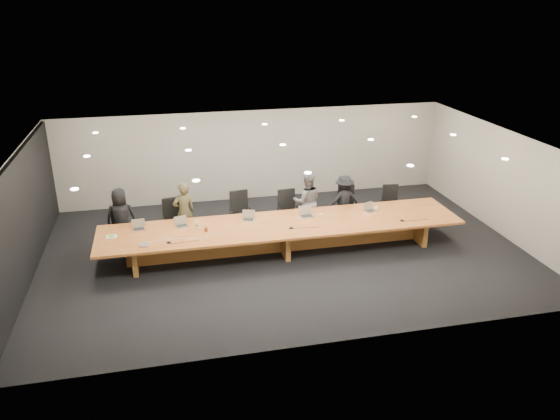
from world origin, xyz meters
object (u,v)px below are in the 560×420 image
at_px(person_a, 121,218).
at_px(mic_right, 402,220).
at_px(chair_left, 174,220).
at_px(chair_mid_right, 289,211).
at_px(laptop_c, 248,216).
at_px(paper_cup_far, 376,209).
at_px(chair_right, 348,206).
at_px(av_box, 144,245).
at_px(chair_far_right, 391,204).
at_px(laptop_d, 307,212).
at_px(paper_cup_near, 320,215).
at_px(water_bottle, 197,225).
at_px(person_b, 184,212).
at_px(laptop_b, 182,222).
at_px(mic_center, 291,228).
at_px(conference_table, 283,232).
at_px(person_d, 344,201).
at_px(laptop_a, 139,225).
at_px(person_c, 307,201).
at_px(chair_far_left, 118,227).
at_px(amber_mug, 206,229).
at_px(laptop_e, 371,207).
at_px(chair_mid_left, 242,213).

height_order(person_a, mic_right, person_a).
height_order(chair_left, chair_mid_right, chair_mid_right).
height_order(laptop_c, paper_cup_far, laptop_c).
relative_size(chair_right, av_box, 5.34).
relative_size(chair_far_right, laptop_d, 3.05).
height_order(chair_left, paper_cup_near, chair_left).
relative_size(laptop_d, mic_right, 2.66).
height_order(water_bottle, paper_cup_near, water_bottle).
relative_size(person_a, person_b, 0.97).
xyz_separation_m(laptop_b, mic_center, (2.59, -0.71, -0.10)).
bearing_deg(chair_left, conference_table, -34.51).
distance_m(chair_left, person_d, 4.66).
bearing_deg(laptop_d, laptop_a, 171.15).
bearing_deg(person_b, chair_far_right, 164.47).
height_order(chair_far_right, mic_center, chair_far_right).
bearing_deg(person_c, person_a, 7.56).
bearing_deg(mic_right, water_bottle, 173.10).
relative_size(chair_right, paper_cup_far, 11.00).
height_order(person_c, laptop_a, person_c).
xyz_separation_m(chair_far_left, person_d, (6.07, 0.01, 0.21)).
bearing_deg(chair_left, person_b, -21.04).
relative_size(paper_cup_near, mic_center, 0.59).
bearing_deg(paper_cup_far, chair_right, 115.99).
height_order(conference_table, amber_mug, amber_mug).
distance_m(person_b, mic_right, 5.59).
distance_m(person_a, laptop_c, 3.24).
bearing_deg(chair_far_right, laptop_c, -160.01).
xyz_separation_m(paper_cup_near, mic_right, (1.94, -0.71, -0.02)).
distance_m(laptop_e, amber_mug, 4.36).
bearing_deg(laptop_a, laptop_e, -5.75).
bearing_deg(mic_center, water_bottle, 168.43).
bearing_deg(water_bottle, chair_far_left, 150.50).
height_order(chair_left, person_b, person_b).
bearing_deg(laptop_c, laptop_b, -161.66).
bearing_deg(paper_cup_near, person_b, 163.83).
bearing_deg(mic_center, conference_table, 113.27).
bearing_deg(water_bottle, chair_left, 114.93).
distance_m(chair_left, chair_mid_left, 1.80).
distance_m(laptop_e, av_box, 5.86).
bearing_deg(water_bottle, person_c, 19.58).
bearing_deg(water_bottle, laptop_e, 1.97).
bearing_deg(paper_cup_near, water_bottle, -178.29).
height_order(person_a, laptop_a, person_a).
bearing_deg(paper_cup_near, mic_right, -20.08).
height_order(laptop_c, mic_center, laptop_c).
distance_m(chair_right, laptop_a, 5.71).
height_order(laptop_e, water_bottle, laptop_e).
bearing_deg(paper_cup_near, amber_mug, -174.57).
xyz_separation_m(chair_far_right, water_bottle, (-5.55, -1.09, 0.32)).
distance_m(chair_mid_right, av_box, 4.22).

